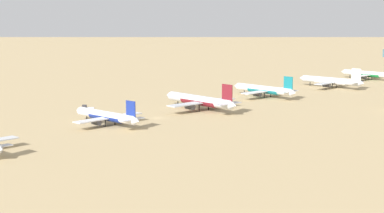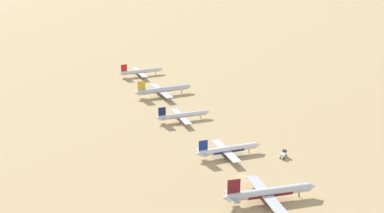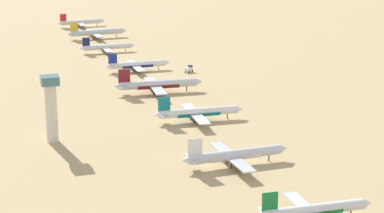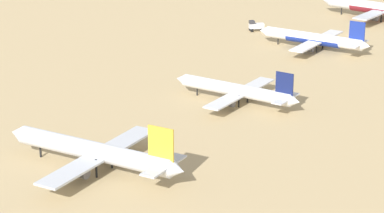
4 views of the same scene
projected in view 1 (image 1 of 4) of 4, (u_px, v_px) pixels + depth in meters
name	position (u px, v px, depth m)	size (l,w,h in m)	color
ground_plane	(158.00, 118.00, 266.15)	(2321.23, 2321.23, 0.00)	tan
parked_jet_0	(367.00, 74.00, 407.42)	(38.86, 31.52, 11.22)	silver
parked_jet_1	(331.00, 81.00, 365.58)	(42.56, 34.53, 12.28)	silver
parked_jet_2	(264.00, 90.00, 326.96)	(41.96, 34.07, 12.10)	white
parked_jet_3	(200.00, 101.00, 285.34)	(46.69, 37.96, 13.46)	silver
parked_jet_4	(107.00, 116.00, 248.87)	(39.11, 31.69, 11.30)	white
service_truck	(88.00, 109.00, 276.83)	(5.49, 5.40, 3.90)	silver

